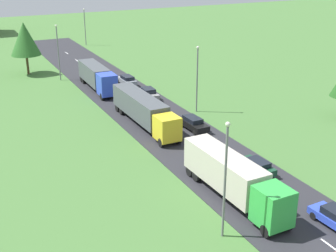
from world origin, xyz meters
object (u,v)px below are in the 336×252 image
at_px(truck_third, 97,76).
at_px(lamppost_third, 58,50).
at_px(lamppost_lead, 225,176).
at_px(lamppost_second, 197,76).
at_px(car_second, 256,166).
at_px(car_fifth, 127,80).
at_px(truck_second, 144,109).
at_px(car_fourth, 149,94).
at_px(tree_oak, 25,39).
at_px(lamppost_fourth, 85,25).
at_px(truck_lead, 233,177).
at_px(car_lead, 336,217).
at_px(car_third, 193,123).

height_order(truck_third, lamppost_third, lamppost_third).
distance_m(lamppost_lead, lamppost_third, 49.39).
bearing_deg(lamppost_second, lamppost_lead, -115.76).
bearing_deg(lamppost_second, car_second, -101.78).
relative_size(truck_third, car_fifth, 2.85).
relative_size(car_fifth, lamppost_lead, 0.47).
distance_m(car_fifth, lamppost_third, 12.44).
bearing_deg(truck_second, car_fourth, 62.71).
bearing_deg(car_fourth, lamppost_third, 118.73).
bearing_deg(truck_third, lamppost_second, -61.20).
relative_size(truck_third, tree_oak, 1.38).
relative_size(truck_second, lamppost_fourth, 1.83).
bearing_deg(lamppost_lead, lamppost_second, 64.24).
height_order(truck_lead, lamppost_second, lamppost_second).
bearing_deg(car_second, lamppost_third, 101.47).
bearing_deg(car_lead, truck_lead, 124.54).
height_order(truck_lead, lamppost_third, lamppost_third).
height_order(car_fifth, lamppost_fourth, lamppost_fourth).
xyz_separation_m(car_second, lamppost_second, (3.82, 18.32, 4.08)).
bearing_deg(truck_second, tree_oak, 104.17).
bearing_deg(truck_third, car_second, -82.00).
height_order(car_lead, car_fifth, car_fifth).
relative_size(car_lead, car_third, 0.94).
bearing_deg(car_third, car_second, -90.63).
relative_size(car_fifth, tree_oak, 0.48).
bearing_deg(truck_lead, truck_second, 89.06).
height_order(lamppost_third, lamppost_fourth, lamppost_third).
bearing_deg(lamppost_third, lamppost_lead, -90.03).
bearing_deg(car_lead, lamppost_second, 82.38).
height_order(truck_third, car_second, truck_third).
distance_m(truck_second, lamppost_fourth, 53.19).
height_order(truck_third, lamppost_lead, lamppost_lead).
xyz_separation_m(truck_third, tree_oak, (-7.79, 14.48, 4.00)).
bearing_deg(lamppost_fourth, lamppost_second, -90.23).
relative_size(car_lead, lamppost_second, 0.49).
bearing_deg(truck_lead, car_second, 32.71).
height_order(truck_lead, lamppost_lead, lamppost_lead).
bearing_deg(lamppost_lead, car_second, 40.59).
relative_size(truck_third, car_lead, 2.87).
xyz_separation_m(car_fourth, lamppost_second, (3.54, -7.67, 4.00)).
distance_m(truck_second, car_lead, 27.26).
bearing_deg(truck_second, lamppost_second, 11.29).
distance_m(car_second, car_fourth, 25.99).
bearing_deg(car_third, car_fifth, 89.81).
bearing_deg(car_lead, tree_oak, 102.10).
xyz_separation_m(lamppost_second, lamppost_fourth, (0.20, 50.78, -0.35)).
relative_size(car_fourth, car_fifth, 0.94).
bearing_deg(truck_third, truck_lead, -90.14).
relative_size(truck_lead, lamppost_third, 1.40).
bearing_deg(car_third, car_fourth, 89.41).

